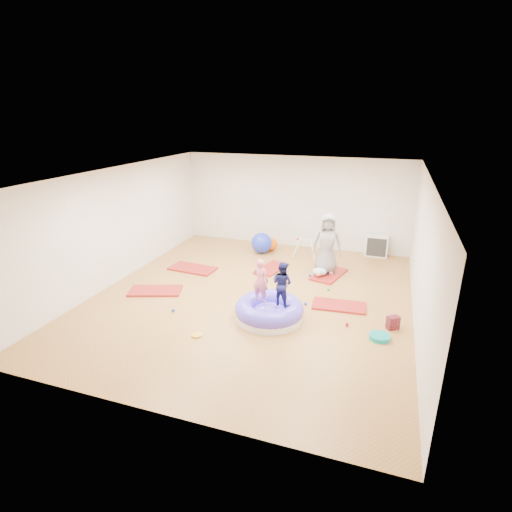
% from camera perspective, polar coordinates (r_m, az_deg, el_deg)
% --- Properties ---
extents(room, '(7.01, 8.01, 2.81)m').
position_cam_1_polar(room, '(8.75, -0.63, 2.45)').
color(room, olive).
rests_on(room, ground).
extents(gym_mat_front_left, '(1.34, 0.96, 0.05)m').
position_cam_1_polar(gym_mat_front_left, '(9.80, -14.18, -4.83)').
color(gym_mat_front_left, '#B13219').
rests_on(gym_mat_front_left, ground).
extents(gym_mat_mid_left, '(1.29, 0.72, 0.05)m').
position_cam_1_polar(gym_mat_mid_left, '(10.95, -9.05, -1.78)').
color(gym_mat_mid_left, '#B13219').
rests_on(gym_mat_mid_left, ground).
extents(gym_mat_center_back, '(0.78, 1.16, 0.04)m').
position_cam_1_polar(gym_mat_center_back, '(10.85, 2.26, -1.75)').
color(gym_mat_center_back, '#B13219').
rests_on(gym_mat_center_back, ground).
extents(gym_mat_right, '(1.19, 0.66, 0.05)m').
position_cam_1_polar(gym_mat_right, '(8.99, 11.79, -6.96)').
color(gym_mat_right, '#B13219').
rests_on(gym_mat_right, ground).
extents(gym_mat_rear_right, '(0.88, 1.30, 0.05)m').
position_cam_1_polar(gym_mat_rear_right, '(10.60, 10.39, -2.61)').
color(gym_mat_rear_right, '#B13219').
rests_on(gym_mat_rear_right, ground).
extents(inflatable_cushion, '(1.42, 1.42, 0.45)m').
position_cam_1_polar(inflatable_cushion, '(8.27, 1.91, -7.83)').
color(inflatable_cushion, white).
rests_on(inflatable_cushion, ground).
extents(child_pink, '(0.36, 0.26, 0.93)m').
position_cam_1_polar(child_pink, '(8.03, 0.62, -3.20)').
color(child_pink, '#D96B79').
rests_on(child_pink, inflatable_cushion).
extents(child_navy, '(0.54, 0.48, 0.91)m').
position_cam_1_polar(child_navy, '(7.92, 3.76, -3.62)').
color(child_navy, '#16184F').
rests_on(child_navy, inflatable_cushion).
extents(adult_caregiver, '(0.84, 0.61, 1.57)m').
position_cam_1_polar(adult_caregiver, '(10.41, 10.12, 1.75)').
color(adult_caregiver, gray).
rests_on(adult_caregiver, gym_mat_rear_right).
extents(infant, '(0.35, 0.36, 0.21)m').
position_cam_1_polar(infant, '(10.37, 9.03, -2.26)').
color(infant, '#9FD6FF').
rests_on(infant, gym_mat_rear_right).
extents(ball_pit_balls, '(3.65, 2.93, 0.07)m').
position_cam_1_polar(ball_pit_balls, '(9.31, 3.78, -5.50)').
color(ball_pit_balls, '#BA072A').
rests_on(ball_pit_balls, ground).
extents(exercise_ball_blue, '(0.62, 0.62, 0.62)m').
position_cam_1_polar(exercise_ball_blue, '(11.99, 0.80, 1.87)').
color(exercise_ball_blue, '#1F31C0').
rests_on(exercise_ball_blue, ground).
extents(exercise_ball_orange, '(0.39, 0.39, 0.39)m').
position_cam_1_polar(exercise_ball_orange, '(12.25, 2.14, 1.68)').
color(exercise_ball_orange, '#D75700').
rests_on(exercise_ball_orange, ground).
extents(infant_play_gym, '(0.69, 0.65, 0.53)m').
position_cam_1_polar(infant_play_gym, '(11.77, 7.17, 1.55)').
color(infant_play_gym, white).
rests_on(infant_play_gym, ground).
extents(cube_shelf, '(0.63, 0.31, 0.63)m').
position_cam_1_polar(cube_shelf, '(12.24, 16.85, 1.38)').
color(cube_shelf, white).
rests_on(cube_shelf, ground).
extents(balance_disc, '(0.38, 0.38, 0.09)m').
position_cam_1_polar(balance_disc, '(7.99, 17.25, -10.98)').
color(balance_disc, '#098C8B').
rests_on(balance_disc, ground).
extents(backpack, '(0.27, 0.25, 0.27)m').
position_cam_1_polar(backpack, '(8.36, 18.98, -9.00)').
color(backpack, '#9E2639').
rests_on(backpack, ground).
extents(yellow_toy, '(0.22, 0.22, 0.03)m').
position_cam_1_polar(yellow_toy, '(7.84, -8.44, -11.08)').
color(yellow_toy, gold).
rests_on(yellow_toy, ground).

